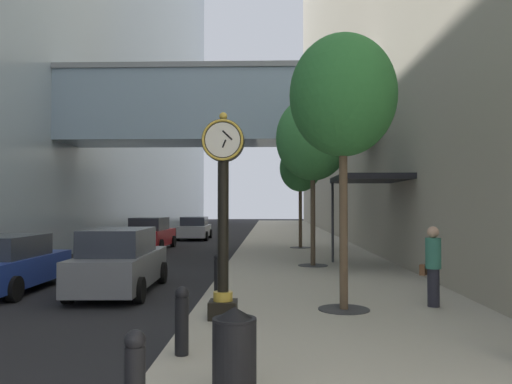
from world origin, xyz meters
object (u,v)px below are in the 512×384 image
at_px(street_tree_near, 343,97).
at_px(trash_bin, 234,351).
at_px(street_tree_mid_far, 300,168).
at_px(car_blue_near, 7,264).
at_px(car_red_far, 150,234).
at_px(street_tree_mid_near, 313,139).
at_px(bollard_second, 182,319).
at_px(street_clock, 223,205).
at_px(bollard_nearest, 135,379).
at_px(car_silver_mid, 195,228).
at_px(car_grey_trailing, 120,262).
at_px(bollard_fourth, 218,272).
at_px(pedestrian_walking, 433,264).

xyz_separation_m(street_tree_near, trash_bin, (-2.00, -4.96, -4.05)).
distance_m(street_tree_mid_far, car_blue_near, 16.01).
bearing_deg(car_red_far, street_tree_mid_far, -2.48).
bearing_deg(car_red_far, street_tree_mid_near, -45.50).
bearing_deg(bollard_second, street_clock, 80.84).
distance_m(bollard_nearest, trash_bin, 1.34).
xyz_separation_m(car_blue_near, car_silver_mid, (2.02, 20.90, 0.00)).
bearing_deg(car_silver_mid, street_clock, -80.12).
relative_size(trash_bin, car_grey_trailing, 0.22).
height_order(bollard_second, bollard_fourth, same).
height_order(street_tree_near, car_blue_near, street_tree_near).
xyz_separation_m(trash_bin, car_blue_near, (-6.82, 7.72, 0.08)).
relative_size(street_tree_near, car_silver_mid, 1.44).
xyz_separation_m(street_tree_mid_far, car_blue_near, (-8.81, -12.89, -3.54)).
xyz_separation_m(bollard_nearest, trash_bin, (0.91, 0.99, 0.00)).
relative_size(bollard_nearest, street_tree_near, 0.17).
relative_size(street_clock, bollard_nearest, 4.01).
distance_m(street_tree_mid_near, trash_bin, 13.59).
xyz_separation_m(street_tree_mid_near, car_blue_near, (-8.81, -5.06, -4.08)).
height_order(street_clock, pedestrian_walking, street_clock).
xyz_separation_m(street_tree_mid_far, pedestrian_walking, (2.02, -15.25, -3.22)).
bearing_deg(car_silver_mid, car_red_far, -99.15).
bearing_deg(street_tree_mid_near, car_silver_mid, 113.22).
bearing_deg(bollard_fourth, car_red_far, 109.98).
bearing_deg(bollard_fourth, car_silver_mid, 100.13).
relative_size(bollard_second, street_tree_mid_far, 0.19).
bearing_deg(car_grey_trailing, bollard_fourth, -16.95).
bearing_deg(bollard_second, trash_bin, -60.90).
bearing_deg(bollard_fourth, car_blue_near, 171.75).
distance_m(bollard_nearest, car_silver_mid, 29.86).
bearing_deg(car_red_far, pedestrian_walking, -57.20).
xyz_separation_m(trash_bin, car_silver_mid, (-4.80, 28.62, 0.09)).
xyz_separation_m(street_tree_near, street_tree_mid_far, (0.00, 15.64, -0.43)).
bearing_deg(car_silver_mid, bollard_nearest, -82.52).
distance_m(street_clock, car_red_far, 17.84).
relative_size(bollard_fourth, car_blue_near, 0.23).
relative_size(street_tree_mid_near, car_silver_mid, 1.52).
distance_m(street_clock, street_tree_mid_near, 9.41).
bearing_deg(street_clock, car_silver_mid, 99.88).
distance_m(street_clock, street_tree_near, 3.56).
relative_size(bollard_nearest, car_red_far, 0.24).
distance_m(bollard_nearest, street_tree_mid_near, 14.68).
bearing_deg(street_tree_mid_far, car_red_far, 177.52).
height_order(bollard_second, car_blue_near, car_blue_near).
distance_m(bollard_fourth, street_tree_mid_near, 7.80).
relative_size(street_tree_near, pedestrian_walking, 3.36).
bearing_deg(street_tree_mid_far, car_grey_trailing, -113.72).
height_order(car_silver_mid, car_red_far, car_red_far).
xyz_separation_m(street_tree_mid_far, car_silver_mid, (-6.79, 8.01, -3.54)).
bearing_deg(street_tree_mid_near, street_tree_near, -90.00).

